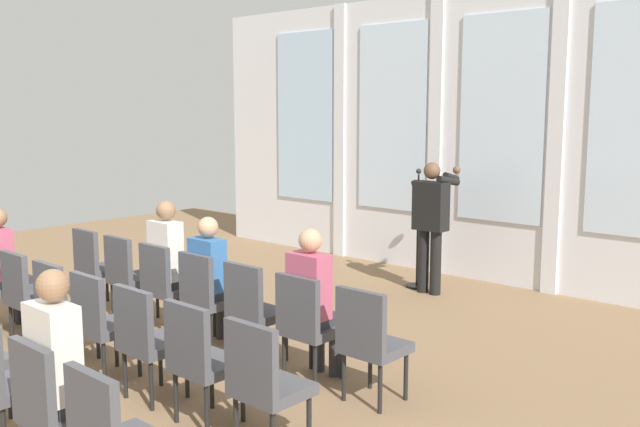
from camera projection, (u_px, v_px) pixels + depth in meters
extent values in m
plane|color=#846647|center=(27.00, 403.00, 5.61)|extent=(15.77, 15.77, 0.00)
cube|color=silver|center=(445.00, 136.00, 9.78)|extent=(8.69, 0.10, 3.88)
cube|color=silver|center=(305.00, 117.00, 11.42)|extent=(1.19, 0.04, 2.68)
cube|color=silver|center=(340.00, 133.00, 10.97)|extent=(0.20, 0.08, 3.88)
cube|color=silver|center=(392.00, 118.00, 10.27)|extent=(1.19, 0.04, 2.68)
cube|color=silver|center=(436.00, 136.00, 9.82)|extent=(0.20, 0.08, 3.88)
cube|color=silver|center=(501.00, 119.00, 9.12)|extent=(1.19, 0.04, 2.68)
cube|color=silver|center=(556.00, 139.00, 8.67)|extent=(0.20, 0.08, 3.88)
cylinder|color=black|center=(423.00, 261.00, 8.94)|extent=(0.14, 0.14, 0.81)
cylinder|color=black|center=(436.00, 263.00, 8.83)|extent=(0.14, 0.14, 0.81)
cube|color=black|center=(431.00, 206.00, 8.78)|extent=(0.42, 0.22, 0.61)
cube|color=maroon|center=(436.00, 199.00, 8.85)|extent=(0.06, 0.01, 0.36)
sphere|color=brown|center=(432.00, 171.00, 8.72)|extent=(0.21, 0.21, 0.21)
cylinder|color=black|center=(418.00, 197.00, 8.99)|extent=(0.09, 0.28, 0.45)
cylinder|color=black|center=(448.00, 181.00, 8.73)|extent=(0.15, 0.36, 0.15)
cylinder|color=black|center=(451.00, 177.00, 8.84)|extent=(0.11, 0.34, 0.15)
sphere|color=brown|center=(457.00, 170.00, 9.08)|extent=(0.10, 0.10, 0.10)
cylinder|color=black|center=(416.00, 286.00, 9.24)|extent=(0.28, 0.28, 0.03)
cylinder|color=black|center=(418.00, 230.00, 9.13)|extent=(0.02, 0.02, 1.45)
sphere|color=#262626|center=(419.00, 171.00, 9.02)|extent=(0.07, 0.07, 0.07)
cylinder|color=black|center=(124.00, 290.00, 8.30)|extent=(0.04, 0.04, 0.40)
cylinder|color=black|center=(107.00, 285.00, 8.54)|extent=(0.04, 0.04, 0.40)
cylinder|color=black|center=(98.00, 296.00, 8.05)|extent=(0.04, 0.04, 0.40)
cylinder|color=black|center=(81.00, 290.00, 8.29)|extent=(0.04, 0.04, 0.40)
cube|color=#47474C|center=(102.00, 270.00, 8.26)|extent=(0.46, 0.44, 0.08)
cube|color=#47474C|center=(86.00, 250.00, 8.08)|extent=(0.46, 0.06, 0.46)
cylinder|color=black|center=(157.00, 300.00, 7.86)|extent=(0.04, 0.04, 0.40)
cylinder|color=black|center=(139.00, 295.00, 8.10)|extent=(0.04, 0.04, 0.40)
cylinder|color=black|center=(131.00, 307.00, 7.61)|extent=(0.04, 0.04, 0.40)
cylinder|color=black|center=(113.00, 301.00, 7.85)|extent=(0.04, 0.04, 0.40)
cube|color=#47474C|center=(134.00, 279.00, 7.82)|extent=(0.46, 0.44, 0.08)
cube|color=#47474C|center=(118.00, 258.00, 7.64)|extent=(0.46, 0.06, 0.46)
cylinder|color=black|center=(195.00, 312.00, 7.41)|extent=(0.04, 0.04, 0.40)
cylinder|color=black|center=(174.00, 306.00, 7.65)|extent=(0.04, 0.04, 0.40)
cylinder|color=black|center=(168.00, 319.00, 7.16)|extent=(0.04, 0.04, 0.40)
cylinder|color=black|center=(148.00, 312.00, 7.40)|extent=(0.04, 0.04, 0.40)
cube|color=#47474C|center=(171.00, 290.00, 7.37)|extent=(0.46, 0.44, 0.08)
cube|color=#47474C|center=(155.00, 267.00, 7.19)|extent=(0.46, 0.06, 0.46)
cylinder|color=#2D2D33|center=(180.00, 305.00, 7.60)|extent=(0.10, 0.10, 0.44)
cylinder|color=#2D2D33|center=(191.00, 308.00, 7.48)|extent=(0.10, 0.10, 0.44)
cube|color=#2D2D33|center=(175.00, 283.00, 7.41)|extent=(0.34, 0.36, 0.12)
cube|color=silver|center=(166.00, 250.00, 7.27)|extent=(0.36, 0.20, 0.61)
sphere|color=#8C6647|center=(166.00, 210.00, 7.23)|extent=(0.20, 0.20, 0.20)
cylinder|color=black|center=(238.00, 325.00, 6.97)|extent=(0.04, 0.04, 0.40)
cylinder|color=black|center=(214.00, 318.00, 7.21)|extent=(0.04, 0.04, 0.40)
cylinder|color=black|center=(211.00, 333.00, 6.72)|extent=(0.04, 0.04, 0.40)
cylinder|color=black|center=(187.00, 325.00, 6.96)|extent=(0.04, 0.04, 0.40)
cube|color=#47474C|center=(212.00, 301.00, 6.93)|extent=(0.46, 0.44, 0.08)
cube|color=#47474C|center=(196.00, 278.00, 6.75)|extent=(0.46, 0.06, 0.46)
cylinder|color=#2D2D33|center=(221.00, 317.00, 7.15)|extent=(0.10, 0.10, 0.44)
cylinder|color=#2D2D33|center=(233.00, 321.00, 7.03)|extent=(0.10, 0.10, 0.44)
cube|color=#2D2D33|center=(217.00, 294.00, 6.96)|extent=(0.34, 0.36, 0.12)
cube|color=#3366A5|center=(207.00, 265.00, 6.84)|extent=(0.36, 0.20, 0.51)
sphere|color=tan|center=(208.00, 227.00, 6.80)|extent=(0.20, 0.20, 0.20)
cylinder|color=black|center=(286.00, 340.00, 6.53)|extent=(0.04, 0.04, 0.40)
cylinder|color=black|center=(259.00, 331.00, 6.76)|extent=(0.04, 0.04, 0.40)
cylinder|color=black|center=(259.00, 349.00, 6.28)|extent=(0.04, 0.04, 0.40)
cylinder|color=black|center=(232.00, 340.00, 6.51)|extent=(0.04, 0.04, 0.40)
cube|color=#47474C|center=(259.00, 315.00, 6.49)|extent=(0.46, 0.44, 0.08)
cube|color=#47474C|center=(243.00, 290.00, 6.31)|extent=(0.46, 0.06, 0.46)
cylinder|color=black|center=(342.00, 356.00, 6.08)|extent=(0.04, 0.04, 0.40)
cylinder|color=black|center=(311.00, 347.00, 6.32)|extent=(0.04, 0.04, 0.40)
cylinder|color=black|center=(315.00, 367.00, 5.83)|extent=(0.04, 0.04, 0.40)
cylinder|color=black|center=(284.00, 357.00, 6.07)|extent=(0.04, 0.04, 0.40)
cube|color=#47474C|center=(313.00, 330.00, 6.04)|extent=(0.46, 0.44, 0.08)
cube|color=#47474C|center=(297.00, 304.00, 5.86)|extent=(0.46, 0.06, 0.46)
cylinder|color=#2D2D33|center=(319.00, 347.00, 6.27)|extent=(0.10, 0.10, 0.44)
cylinder|color=#2D2D33|center=(335.00, 351.00, 6.15)|extent=(0.10, 0.10, 0.44)
cube|color=#2D2D33|center=(318.00, 321.00, 6.08)|extent=(0.34, 0.36, 0.12)
cube|color=#B24C66|center=(309.00, 286.00, 5.95)|extent=(0.36, 0.20, 0.55)
sphere|color=tan|center=(310.00, 240.00, 5.90)|extent=(0.20, 0.20, 0.20)
cylinder|color=black|center=(406.00, 376.00, 5.64)|extent=(0.04, 0.04, 0.40)
cylinder|color=black|center=(370.00, 365.00, 5.88)|extent=(0.04, 0.04, 0.40)
cylinder|color=black|center=(380.00, 388.00, 5.39)|extent=(0.04, 0.04, 0.40)
cylinder|color=black|center=(344.00, 376.00, 5.63)|extent=(0.04, 0.04, 0.40)
cube|color=#47474C|center=(375.00, 347.00, 5.60)|extent=(0.46, 0.44, 0.08)
cube|color=#47474C|center=(361.00, 320.00, 5.42)|extent=(0.46, 0.06, 0.46)
cylinder|color=black|center=(30.00, 310.00, 7.47)|extent=(0.04, 0.04, 0.40)
cylinder|color=black|center=(14.00, 304.00, 7.71)|extent=(0.04, 0.04, 0.40)
cube|color=#47474C|center=(5.00, 288.00, 7.43)|extent=(0.46, 0.44, 0.08)
cylinder|color=#2D2D33|center=(19.00, 304.00, 7.65)|extent=(0.10, 0.10, 0.44)
cylinder|color=#2D2D33|center=(27.00, 307.00, 7.53)|extent=(0.10, 0.10, 0.44)
cube|color=#2D2D33|center=(10.00, 282.00, 7.46)|extent=(0.34, 0.36, 0.12)
cylinder|color=black|center=(62.00, 323.00, 7.02)|extent=(0.04, 0.04, 0.40)
cylinder|color=black|center=(44.00, 316.00, 7.26)|extent=(0.04, 0.04, 0.40)
cylinder|color=black|center=(29.00, 331.00, 6.77)|extent=(0.04, 0.04, 0.40)
cylinder|color=black|center=(11.00, 323.00, 7.01)|extent=(0.04, 0.04, 0.40)
cube|color=#47474C|center=(35.00, 300.00, 6.98)|extent=(0.46, 0.44, 0.08)
cube|color=#47474C|center=(15.00, 277.00, 6.80)|extent=(0.46, 0.06, 0.46)
cylinder|color=black|center=(98.00, 338.00, 6.58)|extent=(0.04, 0.04, 0.40)
cylinder|color=black|center=(78.00, 330.00, 6.82)|extent=(0.04, 0.04, 0.40)
cylinder|color=black|center=(64.00, 347.00, 6.33)|extent=(0.04, 0.04, 0.40)
cylinder|color=black|center=(44.00, 338.00, 6.57)|extent=(0.04, 0.04, 0.40)
cube|color=#47474C|center=(70.00, 313.00, 6.54)|extent=(0.46, 0.44, 0.08)
cube|color=#47474C|center=(49.00, 288.00, 6.36)|extent=(0.46, 0.06, 0.46)
cylinder|color=black|center=(139.00, 354.00, 6.14)|extent=(0.04, 0.04, 0.40)
cylinder|color=black|center=(116.00, 345.00, 6.37)|extent=(0.04, 0.04, 0.40)
cylinder|color=black|center=(104.00, 365.00, 5.89)|extent=(0.04, 0.04, 0.40)
cylinder|color=black|center=(82.00, 355.00, 6.12)|extent=(0.04, 0.04, 0.40)
cube|color=#47474C|center=(109.00, 328.00, 6.10)|extent=(0.46, 0.44, 0.08)
cube|color=#47474C|center=(88.00, 302.00, 5.92)|extent=(0.46, 0.06, 0.46)
cylinder|color=black|center=(187.00, 373.00, 5.69)|extent=(0.04, 0.04, 0.40)
cylinder|color=black|center=(160.00, 363.00, 5.93)|extent=(0.04, 0.04, 0.40)
cylinder|color=black|center=(151.00, 386.00, 5.44)|extent=(0.04, 0.04, 0.40)
cylinder|color=black|center=(125.00, 374.00, 5.68)|extent=(0.04, 0.04, 0.40)
cube|color=#47474C|center=(155.00, 345.00, 5.65)|extent=(0.46, 0.44, 0.08)
cube|color=#47474C|center=(133.00, 317.00, 5.47)|extent=(0.46, 0.06, 0.46)
cylinder|color=black|center=(243.00, 396.00, 5.25)|extent=(0.04, 0.04, 0.40)
cylinder|color=black|center=(212.00, 383.00, 5.49)|extent=(0.04, 0.04, 0.40)
cylinder|color=black|center=(207.00, 410.00, 5.00)|extent=(0.04, 0.04, 0.40)
cylinder|color=black|center=(176.00, 396.00, 5.24)|extent=(0.04, 0.04, 0.40)
cube|color=#47474C|center=(209.00, 365.00, 5.21)|extent=(0.46, 0.44, 0.08)
cube|color=#47474C|center=(187.00, 336.00, 5.03)|extent=(0.46, 0.06, 0.46)
cylinder|color=black|center=(309.00, 422.00, 4.80)|extent=(0.04, 0.04, 0.40)
cylinder|color=black|center=(272.00, 408.00, 5.04)|extent=(0.04, 0.04, 0.40)
cylinder|color=black|center=(236.00, 423.00, 4.79)|extent=(0.04, 0.04, 0.40)
cube|color=#47474C|center=(272.00, 389.00, 4.76)|extent=(0.46, 0.44, 0.08)
cube|color=#47474C|center=(251.00, 358.00, 4.58)|extent=(0.46, 0.06, 0.46)
cylinder|color=black|center=(10.00, 393.00, 5.30)|extent=(0.04, 0.04, 0.40)
cylinder|color=black|center=(54.00, 419.00, 4.86)|extent=(0.04, 0.04, 0.40)
cylinder|color=black|center=(29.00, 404.00, 5.10)|extent=(0.04, 0.04, 0.40)
cube|color=#47474C|center=(15.00, 386.00, 4.82)|extent=(0.46, 0.44, 0.08)
cube|color=#47474C|center=(65.00, 414.00, 4.37)|extent=(0.46, 0.44, 0.08)
cube|color=#47474C|center=(32.00, 381.00, 4.19)|extent=(0.46, 0.06, 0.46)
cube|color=#2D2D33|center=(73.00, 402.00, 4.41)|extent=(0.34, 0.36, 0.12)
cube|color=silver|center=(53.00, 352.00, 4.27)|extent=(0.36, 0.20, 0.59)
sphere|color=#8C6647|center=(53.00, 286.00, 4.23)|extent=(0.20, 0.20, 0.20)
cube|color=#47474C|center=(92.00, 414.00, 3.75)|extent=(0.46, 0.06, 0.46)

